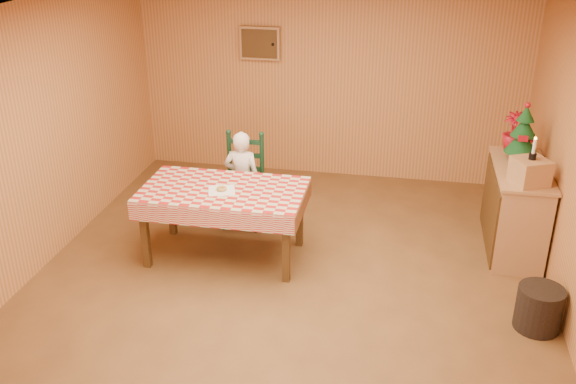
{
  "coord_description": "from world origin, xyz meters",
  "views": [
    {
      "loc": [
        1.04,
        -5.1,
        3.4
      ],
      "look_at": [
        0.0,
        0.2,
        0.95
      ],
      "focal_mm": 40.0,
      "sensor_mm": 36.0,
      "label": 1
    }
  ],
  "objects_px": {
    "shelf_unit": "(515,209)",
    "storage_bin": "(539,308)",
    "ladder_chair": "(244,182)",
    "christmas_tree": "(523,134)",
    "dining_table": "(223,196)",
    "seated_child": "(242,179)",
    "crate": "(530,171)"
  },
  "relations": [
    {
      "from": "crate",
      "to": "dining_table",
      "type": "bearing_deg",
      "value": -173.55
    },
    {
      "from": "ladder_chair",
      "to": "seated_child",
      "type": "bearing_deg",
      "value": -90.0
    },
    {
      "from": "ladder_chair",
      "to": "seated_child",
      "type": "distance_m",
      "value": 0.08
    },
    {
      "from": "seated_child",
      "to": "christmas_tree",
      "type": "bearing_deg",
      "value": -175.09
    },
    {
      "from": "shelf_unit",
      "to": "storage_bin",
      "type": "distance_m",
      "value": 1.45
    },
    {
      "from": "shelf_unit",
      "to": "crate",
      "type": "relative_size",
      "value": 4.13
    },
    {
      "from": "dining_table",
      "to": "crate",
      "type": "height_order",
      "value": "crate"
    },
    {
      "from": "seated_child",
      "to": "shelf_unit",
      "type": "bearing_deg",
      "value": -179.92
    },
    {
      "from": "ladder_chair",
      "to": "shelf_unit",
      "type": "height_order",
      "value": "ladder_chair"
    },
    {
      "from": "christmas_tree",
      "to": "seated_child",
      "type": "bearing_deg",
      "value": -175.09
    },
    {
      "from": "crate",
      "to": "storage_bin",
      "type": "distance_m",
      "value": 1.34
    },
    {
      "from": "shelf_unit",
      "to": "crate",
      "type": "height_order",
      "value": "crate"
    },
    {
      "from": "ladder_chair",
      "to": "shelf_unit",
      "type": "bearing_deg",
      "value": -1.03
    },
    {
      "from": "ladder_chair",
      "to": "crate",
      "type": "distance_m",
      "value": 3.04
    },
    {
      "from": "seated_child",
      "to": "dining_table",
      "type": "bearing_deg",
      "value": 90.0
    },
    {
      "from": "ladder_chair",
      "to": "storage_bin",
      "type": "relative_size",
      "value": 2.74
    },
    {
      "from": "ladder_chair",
      "to": "seated_child",
      "type": "height_order",
      "value": "seated_child"
    },
    {
      "from": "seated_child",
      "to": "crate",
      "type": "height_order",
      "value": "crate"
    },
    {
      "from": "ladder_chair",
      "to": "christmas_tree",
      "type": "xyz_separation_m",
      "value": [
        2.96,
        0.2,
        0.71
      ]
    },
    {
      "from": "dining_table",
      "to": "seated_child",
      "type": "bearing_deg",
      "value": 90.0
    },
    {
      "from": "christmas_tree",
      "to": "dining_table",
      "type": "bearing_deg",
      "value": -161.59
    },
    {
      "from": "seated_child",
      "to": "storage_bin",
      "type": "relative_size",
      "value": 2.86
    },
    {
      "from": "shelf_unit",
      "to": "storage_bin",
      "type": "bearing_deg",
      "value": -87.34
    },
    {
      "from": "dining_table",
      "to": "ladder_chair",
      "type": "relative_size",
      "value": 1.53
    },
    {
      "from": "dining_table",
      "to": "christmas_tree",
      "type": "relative_size",
      "value": 2.67
    },
    {
      "from": "shelf_unit",
      "to": "crate",
      "type": "distance_m",
      "value": 0.71
    },
    {
      "from": "ladder_chair",
      "to": "christmas_tree",
      "type": "height_order",
      "value": "christmas_tree"
    },
    {
      "from": "seated_child",
      "to": "crate",
      "type": "xyz_separation_m",
      "value": [
        2.96,
        -0.4,
        0.49
      ]
    },
    {
      "from": "ladder_chair",
      "to": "christmas_tree",
      "type": "distance_m",
      "value": 3.04
    },
    {
      "from": "crate",
      "to": "ladder_chair",
      "type": "bearing_deg",
      "value": 171.29
    },
    {
      "from": "dining_table",
      "to": "shelf_unit",
      "type": "xyz_separation_m",
      "value": [
        2.95,
        0.73,
        -0.22
      ]
    },
    {
      "from": "dining_table",
      "to": "seated_child",
      "type": "distance_m",
      "value": 0.74
    }
  ]
}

